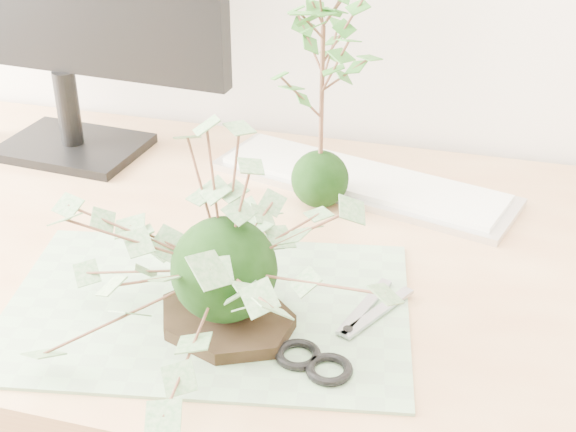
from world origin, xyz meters
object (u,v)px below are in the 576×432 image
object	(u,v)px
keyboard	(362,181)
desk	(321,311)
ivy_kokedama	(222,226)
maple_kokedama	(323,41)

from	to	relation	value
keyboard	desk	bearing A→B (deg)	-78.43
ivy_kokedama	maple_kokedama	world-z (taller)	maple_kokedama
ivy_kokedama	keyboard	world-z (taller)	ivy_kokedama
maple_kokedama	desk	bearing A→B (deg)	-74.82
maple_kokedama	keyboard	bearing A→B (deg)	56.99
ivy_kokedama	keyboard	xyz separation A→B (m)	(0.08, 0.37, -0.12)
desk	keyboard	bearing A→B (deg)	86.49
desk	ivy_kokedama	distance (m)	0.28
ivy_kokedama	maple_kokedama	distance (m)	0.32
ivy_kokedama	keyboard	distance (m)	0.40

